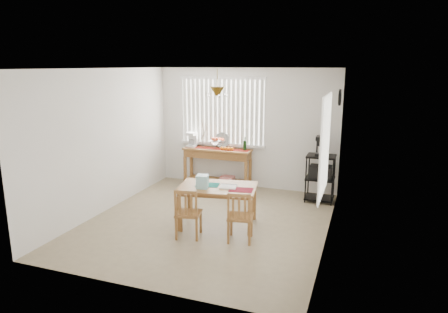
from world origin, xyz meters
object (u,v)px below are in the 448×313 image
at_px(chair_left, 188,213).
at_px(sideboard, 218,158).
at_px(chair_right, 240,217).
at_px(cart_items, 322,146).
at_px(dining_table, 218,191).
at_px(wire_cart, 320,174).

bearing_deg(chair_left, sideboard, 100.93).
relative_size(chair_left, chair_right, 1.00).
height_order(sideboard, cart_items, cart_items).
bearing_deg(sideboard, cart_items, -6.19).
height_order(chair_left, chair_right, same).
height_order(cart_items, dining_table, cart_items).
distance_m(sideboard, chair_right, 2.91).
bearing_deg(chair_right, wire_cart, 68.26).
bearing_deg(sideboard, chair_left, -79.07).
relative_size(dining_table, chair_right, 1.72).
relative_size(sideboard, dining_table, 1.09).
relative_size(wire_cart, dining_table, 0.67).
xyz_separation_m(wire_cart, dining_table, (-1.48, -1.83, 0.04)).
bearing_deg(dining_table, wire_cart, 51.03).
height_order(wire_cart, chair_left, wire_cart).
bearing_deg(cart_items, dining_table, -128.82).
xyz_separation_m(sideboard, cart_items, (2.26, -0.24, 0.47)).
bearing_deg(sideboard, chair_right, -62.68).
xyz_separation_m(sideboard, dining_table, (0.78, -2.08, -0.04)).
bearing_deg(wire_cart, cart_items, 90.00).
bearing_deg(chair_right, cart_items, 68.34).
bearing_deg(sideboard, dining_table, -69.41).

